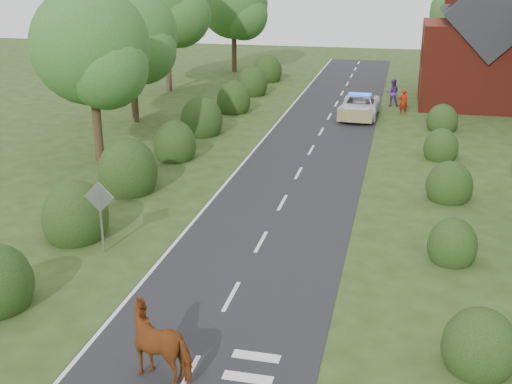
% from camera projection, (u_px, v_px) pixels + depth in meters
% --- Properties ---
extents(ground, '(120.00, 120.00, 0.00)m').
position_uv_depth(ground, '(231.00, 297.00, 18.78)').
color(ground, '#2C3E16').
extents(road, '(6.00, 70.00, 0.02)m').
position_uv_depth(road, '(308.00, 156.00, 32.53)').
color(road, black).
rests_on(road, ground).
extents(road_markings, '(4.96, 70.00, 0.01)m').
position_uv_depth(road_markings, '(269.00, 165.00, 30.97)').
color(road_markings, white).
rests_on(road_markings, road).
extents(hedgerow_left, '(2.75, 50.41, 3.00)m').
position_uv_depth(hedgerow_left, '(163.00, 151.00, 30.63)').
color(hedgerow_left, black).
rests_on(hedgerow_left, ground).
extents(hedgerow_right, '(2.10, 45.78, 2.10)m').
position_uv_depth(hedgerow_right, '(448.00, 178.00, 27.48)').
color(hedgerow_right, black).
rests_on(hedgerow_right, ground).
extents(tree_left_a, '(5.74, 5.60, 8.38)m').
position_uv_depth(tree_left_a, '(94.00, 51.00, 29.92)').
color(tree_left_a, '#332316').
rests_on(tree_left_a, ground).
extents(tree_left_b, '(5.74, 5.60, 8.07)m').
position_uv_depth(tree_left_b, '(133.00, 38.00, 37.68)').
color(tree_left_b, '#332316').
rests_on(tree_left_b, ground).
extents(tree_left_c, '(6.97, 6.80, 10.22)m').
position_uv_depth(tree_left_c, '(168.00, 2.00, 46.63)').
color(tree_left_c, '#332316').
rests_on(tree_left_c, ground).
extents(tree_left_d, '(6.15, 6.00, 8.89)m').
position_uv_depth(tree_left_d, '(236.00, 7.00, 55.60)').
color(tree_left_d, '#332316').
rests_on(tree_left_d, ground).
extents(tree_right_c, '(6.15, 6.00, 8.58)m').
position_uv_depth(tree_right_c, '(473.00, 16.00, 49.73)').
color(tree_right_c, '#332316').
rests_on(tree_right_c, ground).
extents(road_sign, '(1.06, 0.08, 2.53)m').
position_uv_depth(road_sign, '(100.00, 207.00, 21.12)').
color(road_sign, gray).
rests_on(road_sign, ground).
extents(house, '(8.00, 7.40, 9.17)m').
position_uv_depth(house, '(483.00, 49.00, 43.01)').
color(house, maroon).
rests_on(house, ground).
extents(cow, '(2.28, 1.50, 1.50)m').
position_uv_depth(cow, '(164.00, 346.00, 15.04)').
color(cow, '#621D0C').
rests_on(cow, ground).
extents(police_van, '(2.50, 5.18, 1.55)m').
position_uv_depth(police_van, '(359.00, 106.00, 40.42)').
color(police_van, silver).
rests_on(police_van, ground).
extents(pedestrian_red, '(0.64, 0.47, 1.60)m').
position_uv_depth(pedestrian_red, '(403.00, 102.00, 41.24)').
color(pedestrian_red, '#A61707').
rests_on(pedestrian_red, ground).
extents(pedestrian_purple, '(0.95, 0.77, 1.85)m').
position_uv_depth(pedestrian_purple, '(392.00, 93.00, 43.56)').
color(pedestrian_purple, '#512C7E').
rests_on(pedestrian_purple, ground).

